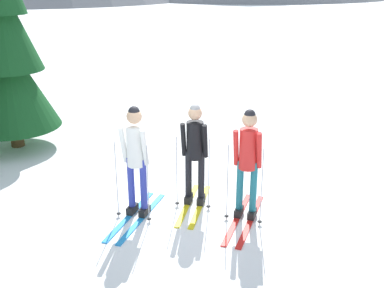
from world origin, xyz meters
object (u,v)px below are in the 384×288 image
at_px(skier_in_red, 248,158).
at_px(pine_tree_near, 4,46).
at_px(skier_in_white, 136,157).
at_px(skier_in_black, 195,150).

bearing_deg(skier_in_red, pine_tree_near, 144.29).
xyz_separation_m(skier_in_white, skier_in_black, (0.94, 0.36, -0.05)).
bearing_deg(pine_tree_near, skier_in_red, -35.71).
distance_m(skier_in_white, skier_in_red, 1.76).
height_order(skier_in_red, pine_tree_near, pine_tree_near).
height_order(skier_in_white, skier_in_red, skier_in_white).
relative_size(skier_in_black, skier_in_red, 0.97).
relative_size(skier_in_red, pine_tree_near, 0.37).
height_order(skier_in_black, skier_in_red, skier_in_red).
bearing_deg(skier_in_black, skier_in_red, -30.81).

